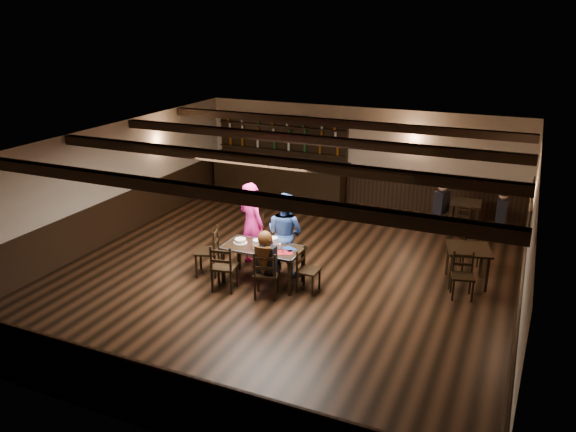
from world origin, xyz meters
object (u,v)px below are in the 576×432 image
at_px(bar_counter, 279,172).
at_px(cake, 240,241).
at_px(chair_near_left, 223,265).
at_px(dining_table, 263,251).
at_px(chair_near_right, 266,271).
at_px(man_blue, 285,233).
at_px(woman_pink, 251,224).

bearing_deg(bar_counter, cake, -73.48).
bearing_deg(chair_near_left, dining_table, 52.32).
bearing_deg(cake, chair_near_right, -35.74).
bearing_deg(man_blue, chair_near_left, 73.29).
relative_size(chair_near_right, woman_pink, 0.52).
bearing_deg(bar_counter, man_blue, -64.11).
xyz_separation_m(man_blue, bar_counter, (-2.27, 4.68, -0.13)).
bearing_deg(cake, man_blue, 40.31).
bearing_deg(man_blue, cake, 53.22).
bearing_deg(woman_pink, dining_table, 152.39).
distance_m(dining_table, cake, 0.51).
bearing_deg(chair_near_right, woman_pink, 126.37).
height_order(chair_near_left, bar_counter, bar_counter).
bearing_deg(chair_near_left, cake, 88.27).
xyz_separation_m(chair_near_left, chair_near_right, (0.87, 0.07, -0.01)).
xyz_separation_m(chair_near_right, man_blue, (-0.14, 1.21, 0.30)).
height_order(dining_table, cake, cake).
height_order(chair_near_right, man_blue, man_blue).
xyz_separation_m(chair_near_left, cake, (0.02, 0.68, 0.23)).
relative_size(man_blue, cake, 6.16).
height_order(chair_near_right, cake, chair_near_right).
height_order(woman_pink, man_blue, woman_pink).
height_order(chair_near_right, woman_pink, woman_pink).
bearing_deg(cake, chair_near_left, -91.73).
xyz_separation_m(woman_pink, man_blue, (0.81, -0.08, -0.05)).
relative_size(chair_near_left, chair_near_right, 1.01).
bearing_deg(chair_near_left, bar_counter, 104.53).
height_order(man_blue, bar_counter, bar_counter).
relative_size(chair_near_right, bar_counter, 0.23).
bearing_deg(dining_table, woman_pink, 131.08).
height_order(chair_near_left, chair_near_right, chair_near_left).
xyz_separation_m(chair_near_left, man_blue, (0.73, 1.28, 0.29)).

